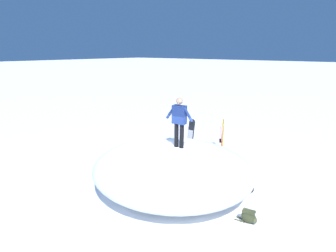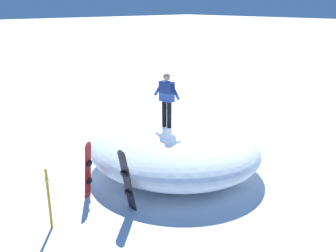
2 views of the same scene
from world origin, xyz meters
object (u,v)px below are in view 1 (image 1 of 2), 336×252
snowboarder_standing (179,119)px  snowboard_primary_upright (221,144)px  snowboard_secondary_upright (190,139)px  backpack_near (249,217)px  backpack_far (246,187)px  trail_marker_pole (223,134)px

snowboarder_standing → snowboard_primary_upright: snowboarder_standing is taller
snowboard_secondary_upright → backpack_near: size_ratio=2.85×
snowboard_secondary_upright → backpack_near: snowboard_secondary_upright is taller
snowboard_primary_upright → snowboard_secondary_upright: (-0.30, 1.31, 0.06)m
backpack_far → snowboard_primary_upright: bearing=48.0°
trail_marker_pole → snowboard_secondary_upright: bearing=160.5°
snowboard_primary_upright → trail_marker_pole: (1.45, 0.69, -0.03)m
backpack_far → trail_marker_pole: trail_marker_pole is taller
snowboarder_standing → backpack_far: snowboarder_standing is taller
snowboard_secondary_upright → trail_marker_pole: bearing=-19.5°
snowboard_secondary_upright → backpack_far: bearing=-113.3°
snowboard_primary_upright → snowboarder_standing: bearing=177.1°
backpack_near → trail_marker_pole: bearing=35.4°
snowboard_secondary_upright → backpack_near: bearing=-126.2°
snowboarder_standing → snowboard_primary_upright: (2.70, -0.14, -1.55)m
backpack_near → backpack_far: bearing=26.1°
backpack_far → trail_marker_pole: (3.11, 2.54, 0.57)m
snowboarder_standing → trail_marker_pole: snowboarder_standing is taller
snowboard_primary_upright → snowboard_secondary_upright: bearing=103.0°
snowboarder_standing → backpack_far: size_ratio=2.53×
snowboard_primary_upright → trail_marker_pole: size_ratio=1.06×
backpack_near → snowboarder_standing: bearing=80.5°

